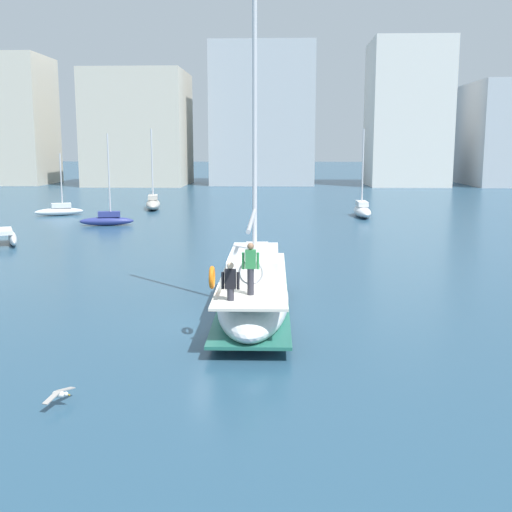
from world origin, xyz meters
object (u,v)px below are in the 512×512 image
moored_sloop_near (362,210)px  moored_cutter_right (59,210)px  moored_sloop_far (107,219)px  moored_cutter_left (153,203)px  seagull (60,394)px  main_sailboat (254,291)px

moored_sloop_near → moored_cutter_right: moored_sloop_near is taller
moored_sloop_far → moored_cutter_right: moored_sloop_far is taller
moored_cutter_left → moored_sloop_near: bearing=-16.3°
moored_sloop_near → seagull: moored_sloop_near is taller
main_sailboat → moored_sloop_far: (-11.90, 24.81, -0.43)m
moored_sloop_far → seagull: bearing=-76.6°
moored_sloop_near → seagull: 40.98m
moored_cutter_left → seagull: moored_cutter_left is taller
moored_cutter_right → seagull: (13.57, -39.08, -0.17)m
moored_cutter_left → seagull: size_ratio=6.92×
moored_cutter_right → main_sailboat: bearing=-60.5°
moored_cutter_right → seagull: bearing=-70.9°
main_sailboat → moored_sloop_far: size_ratio=1.88×
moored_sloop_near → moored_cutter_right: size_ratio=1.38×
main_sailboat → moored_cutter_right: (-17.68, 31.20, -0.46)m
seagull → moored_cutter_right: bearing=109.1°
moored_cutter_left → moored_sloop_far: bearing=-94.8°
moored_sloop_far → moored_sloop_near: bearing=18.6°
main_sailboat → seagull: main_sailboat is taller
seagull → moored_sloop_far: bearing=103.4°
moored_sloop_near → moored_cutter_left: (-18.50, 5.43, 0.01)m
moored_cutter_left → moored_cutter_right: (-6.80, -5.61, -0.13)m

